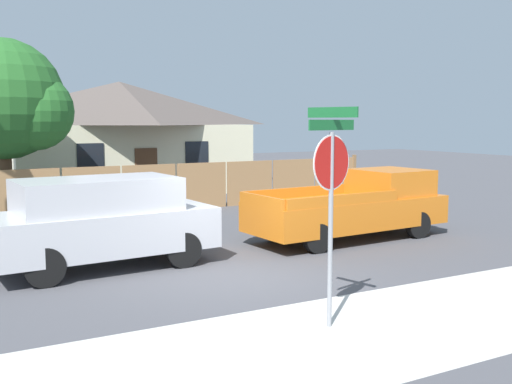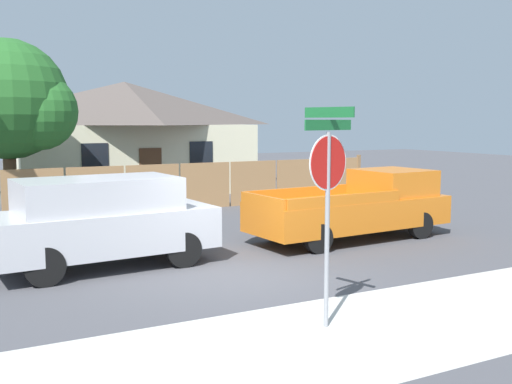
{
  "view_description": "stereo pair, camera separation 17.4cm",
  "coord_description": "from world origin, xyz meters",
  "px_view_note": "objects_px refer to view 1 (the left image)",
  "views": [
    {
      "loc": [
        -5.31,
        -10.22,
        3.05
      ],
      "look_at": [
        0.54,
        0.45,
        1.6
      ],
      "focal_mm": 42.0,
      "sensor_mm": 36.0,
      "label": 1
    },
    {
      "loc": [
        -5.16,
        -10.31,
        3.05
      ],
      "look_at": [
        0.54,
        0.45,
        1.6
      ],
      "focal_mm": 42.0,
      "sensor_mm": 36.0,
      "label": 2
    }
  ],
  "objects_px": {
    "oak_tree": "(9,102)",
    "stop_sign": "(331,178)",
    "orange_pickup": "(356,206)",
    "red_suv": "(102,220)",
    "house": "(121,134)"
  },
  "relations": [
    {
      "from": "orange_pickup",
      "to": "stop_sign",
      "type": "distance_m",
      "value": 7.07
    },
    {
      "from": "house",
      "to": "oak_tree",
      "type": "bearing_deg",
      "value": -131.12
    },
    {
      "from": "oak_tree",
      "to": "red_suv",
      "type": "relative_size",
      "value": 1.2
    },
    {
      "from": "stop_sign",
      "to": "red_suv",
      "type": "bearing_deg",
      "value": 96.01
    },
    {
      "from": "oak_tree",
      "to": "orange_pickup",
      "type": "bearing_deg",
      "value": -46.29
    },
    {
      "from": "stop_sign",
      "to": "house",
      "type": "bearing_deg",
      "value": 67.57
    },
    {
      "from": "oak_tree",
      "to": "stop_sign",
      "type": "relative_size",
      "value": 1.72
    },
    {
      "from": "oak_tree",
      "to": "house",
      "type": "bearing_deg",
      "value": 48.88
    },
    {
      "from": "house",
      "to": "orange_pickup",
      "type": "height_order",
      "value": "house"
    },
    {
      "from": "orange_pickup",
      "to": "stop_sign",
      "type": "relative_size",
      "value": 1.7
    },
    {
      "from": "red_suv",
      "to": "orange_pickup",
      "type": "height_order",
      "value": "red_suv"
    },
    {
      "from": "red_suv",
      "to": "orange_pickup",
      "type": "xyz_separation_m",
      "value": [
        6.61,
        0.02,
        -0.18
      ]
    },
    {
      "from": "oak_tree",
      "to": "red_suv",
      "type": "bearing_deg",
      "value": -84.08
    },
    {
      "from": "orange_pickup",
      "to": "red_suv",
      "type": "bearing_deg",
      "value": 176.3
    },
    {
      "from": "house",
      "to": "stop_sign",
      "type": "distance_m",
      "value": 19.04
    }
  ]
}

